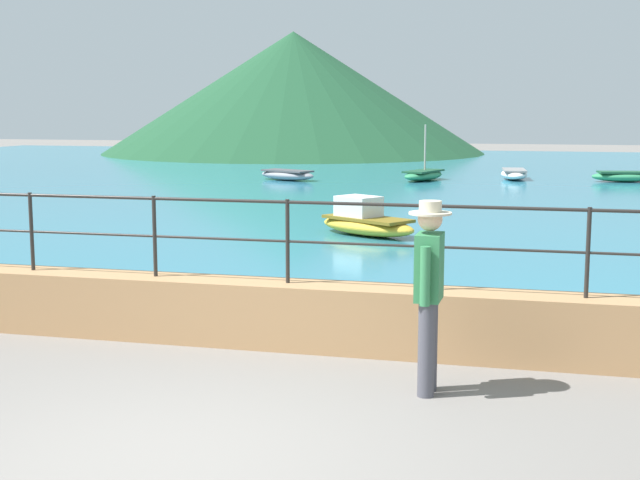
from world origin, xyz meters
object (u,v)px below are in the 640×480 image
at_px(boat_4, 287,175).
at_px(boat_5, 626,176).
at_px(person_walking, 429,287).
at_px(boat_1, 366,222).
at_px(boat_2, 423,175).
at_px(boat_0, 514,174).

bearing_deg(boat_4, boat_5, 10.66).
xyz_separation_m(person_walking, boat_5, (3.69, 24.12, -0.72)).
height_order(boat_1, boat_2, boat_2).
relative_size(boat_0, boat_4, 0.97).
height_order(boat_2, boat_4, boat_2).
bearing_deg(boat_0, boat_4, -162.84).
bearing_deg(boat_2, person_walking, -82.29).
distance_m(boat_0, boat_5, 3.76).
bearing_deg(boat_5, boat_4, -169.34).
xyz_separation_m(boat_0, boat_4, (-7.69, -2.38, 0.00)).
height_order(person_walking, boat_0, person_walking).
relative_size(person_walking, boat_5, 0.72).
bearing_deg(boat_0, boat_1, -99.01).
distance_m(boat_2, boat_5, 6.89).
height_order(person_walking, boat_5, person_walking).
bearing_deg(boat_4, boat_1, -67.11).
bearing_deg(boat_5, boat_2, -170.67).
relative_size(person_walking, boat_1, 0.72).
relative_size(boat_1, boat_5, 1.00).
xyz_separation_m(boat_2, boat_4, (-4.64, -1.04, -0.01)).
bearing_deg(person_walking, boat_4, 109.45).
distance_m(boat_4, boat_5, 11.65).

